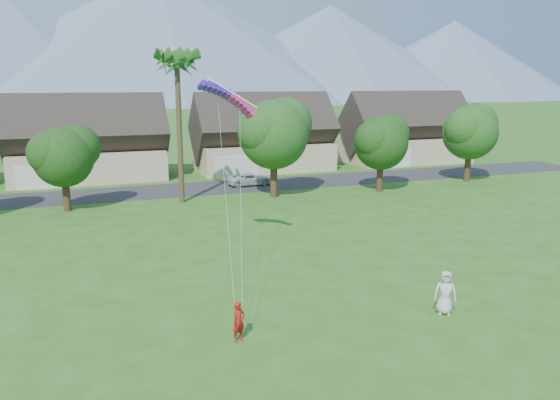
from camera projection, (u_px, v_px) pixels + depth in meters
name	position (u px, v px, depth m)	size (l,w,h in m)	color
ground	(372.00, 353.00, 20.31)	(500.00, 500.00, 0.00)	#2D6019
street	(193.00, 189.00, 51.53)	(90.00, 7.00, 0.01)	#2D2D30
kite_flyer	(239.00, 322.00, 21.06)	(0.59, 0.39, 1.62)	#AE1A13
watcher	(445.00, 292.00, 23.56)	(0.95, 0.62, 1.95)	silver
parked_car	(250.00, 179.00, 53.28)	(2.06, 4.47, 1.24)	silver
mountain_ridge	(119.00, 41.00, 256.37)	(540.00, 240.00, 70.00)	slate
houses_row	(180.00, 143.00, 59.22)	(72.75, 8.19, 8.86)	beige
tree_row	(192.00, 145.00, 44.53)	(62.27, 6.67, 8.45)	#47301C
fan_palm	(177.00, 57.00, 43.31)	(3.00, 3.00, 13.80)	#4C3D26
parafoil_kite	(229.00, 95.00, 29.25)	(3.38, 1.21, 0.50)	#4418B9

